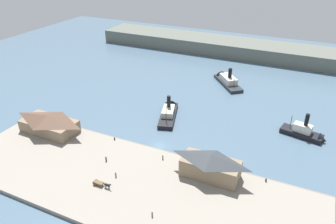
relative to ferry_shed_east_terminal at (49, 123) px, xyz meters
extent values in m
plane|color=slate|center=(39.58, 10.07, -4.54)|extent=(320.00, 320.00, 0.00)
cube|color=gray|center=(39.58, -11.93, -3.94)|extent=(110.00, 36.00, 1.20)
cube|color=slate|center=(39.58, 6.47, -4.04)|extent=(110.00, 0.80, 1.00)
cube|color=#847056|center=(0.00, 0.00, -1.12)|extent=(20.10, 9.89, 4.42)
pyramid|color=brown|center=(0.00, 0.00, 2.16)|extent=(20.50, 10.38, 2.15)
cube|color=#847056|center=(60.74, 0.50, -0.56)|extent=(16.91, 7.71, 5.54)
pyramid|color=#33383D|center=(60.74, 0.50, 3.27)|extent=(17.25, 8.09, 2.12)
cube|color=brown|center=(33.26, -16.68, -2.49)|extent=(3.12, 1.32, 0.50)
cylinder|color=#4C3828|center=(32.32, -16.02, -2.74)|extent=(1.20, 0.10, 1.20)
cylinder|color=#4C3828|center=(32.32, -17.34, -2.74)|extent=(1.20, 0.10, 1.20)
ellipsoid|color=black|center=(36.22, -16.68, -2.24)|extent=(2.00, 0.70, 0.90)
ellipsoid|color=black|center=(37.32, -16.68, -1.69)|extent=(0.70, 0.32, 0.44)
cylinder|color=black|center=(36.82, -16.48, -2.84)|extent=(0.16, 0.16, 1.00)
cylinder|color=black|center=(36.82, -16.88, -2.84)|extent=(0.16, 0.16, 1.00)
cylinder|color=black|center=(35.62, -16.48, -2.84)|extent=(0.16, 0.16, 1.00)
cylinder|color=black|center=(35.62, -16.88, -2.84)|extent=(0.16, 0.16, 1.00)
cylinder|color=#6B5B4C|center=(44.58, 1.98, -2.64)|extent=(0.41, 0.41, 1.39)
sphere|color=#CCA889|center=(44.58, 1.98, -1.82)|extent=(0.25, 0.25, 0.25)
cylinder|color=#6B5B4C|center=(35.72, -11.54, -2.61)|extent=(0.43, 0.43, 1.45)
sphere|color=#CCA889|center=(35.72, -11.54, -1.75)|extent=(0.27, 0.27, 0.27)
cylinder|color=#6B5B4C|center=(52.52, -20.65, -2.64)|extent=(0.41, 0.41, 1.39)
sphere|color=#CCA889|center=(52.52, -20.65, -1.82)|extent=(0.25, 0.25, 0.25)
cylinder|color=#232328|center=(28.76, -6.39, -2.59)|extent=(0.44, 0.44, 1.50)
sphere|color=#CCA889|center=(28.76, -6.39, -1.70)|extent=(0.27, 0.27, 0.27)
cylinder|color=black|center=(76.25, 5.00, -2.89)|extent=(0.44, 0.44, 0.90)
cylinder|color=black|center=(24.40, 5.00, -2.89)|extent=(0.44, 0.44, 0.90)
cube|color=#23282D|center=(46.57, 71.49, -3.79)|extent=(18.45, 20.70, 1.50)
cone|color=#23282D|center=(39.81, 79.85, -3.79)|extent=(6.87, 6.60, 5.70)
cube|color=beige|center=(46.57, 71.49, -1.63)|extent=(10.74, 11.60, 2.81)
cylinder|color=black|center=(47.33, 70.54, 2.01)|extent=(1.77, 1.77, 4.49)
cylinder|color=brown|center=(50.63, 66.47, -0.79)|extent=(0.24, 0.24, 4.49)
cube|color=black|center=(83.33, 37.32, -3.64)|extent=(15.22, 7.92, 1.79)
cone|color=black|center=(90.42, 35.86, -3.64)|extent=(3.48, 5.02, 4.59)
cube|color=silver|center=(83.33, 37.32, -1.29)|extent=(6.75, 4.38, 2.91)
cylinder|color=black|center=(84.07, 37.17, 2.39)|extent=(1.41, 1.41, 4.46)
cylinder|color=brown|center=(79.07, 38.20, -0.22)|extent=(0.24, 0.24, 5.05)
cube|color=black|center=(33.78, 29.37, -3.70)|extent=(11.40, 20.85, 1.66)
cone|color=black|center=(30.80, 38.95, -3.70)|extent=(5.96, 4.97, 5.12)
cube|color=beige|center=(33.78, 29.37, -1.74)|extent=(6.74, 9.47, 2.27)
cylinder|color=black|center=(33.31, 30.88, 1.75)|extent=(1.50, 1.50, 4.71)
cylinder|color=brown|center=(35.57, 23.63, 0.47)|extent=(0.24, 0.24, 6.69)
cube|color=#60665B|center=(39.58, 120.07, -0.54)|extent=(180.00, 24.00, 8.00)
camera|label=1|loc=(80.84, -72.19, 58.45)|focal=34.25mm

